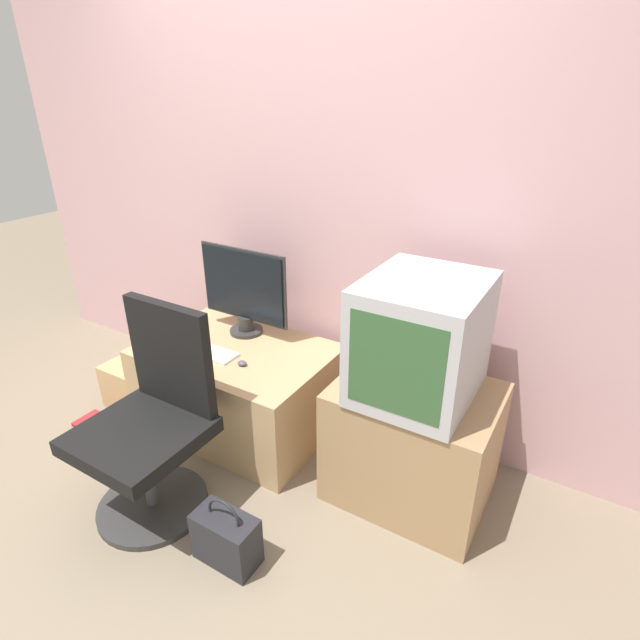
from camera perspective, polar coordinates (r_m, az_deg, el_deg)
The scene contains 12 objects.
ground_plane at distance 2.49m, azimuth -19.95°, elevation -22.55°, with size 12.00×12.00×0.00m, color #7F705B.
wall_back at distance 2.72m, azimuth -2.22°, elevation 15.04°, with size 4.40×0.05×2.60m.
desk at distance 2.86m, azimuth -9.27°, elevation -7.56°, with size 1.02×0.70×0.49m.
side_stand at distance 2.41m, azimuth 10.52°, elevation -13.61°, with size 0.71×0.55×0.58m.
main_monitor at distance 2.80m, azimuth -8.70°, elevation 3.29°, with size 0.56×0.19×0.50m.
keyboard at distance 2.71m, azimuth -12.49°, elevation -3.60°, with size 0.31×0.13×0.01m.
mouse at distance 2.57m, azimuth -8.89°, elevation -4.91°, with size 0.05×0.04×0.03m.
crt_tv at distance 2.11m, azimuth 11.45°, elevation -2.13°, with size 0.47×0.55×0.51m.
office_chair at distance 2.37m, azimuth -18.61°, elevation -11.49°, with size 0.50×0.50×0.95m.
cardboard_box_lower at distance 3.26m, azimuth -20.88°, elevation -6.90°, with size 0.27×0.23×0.27m.
handbag at distance 2.25m, azimuth -10.66°, elevation -23.28°, with size 0.27×0.14×0.32m.
book at distance 3.22m, azimuth -24.31°, elevation -10.69°, with size 0.21×0.16×0.02m.
Camera 1 is at (1.47, -0.92, 1.79)m, focal length 28.00 mm.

